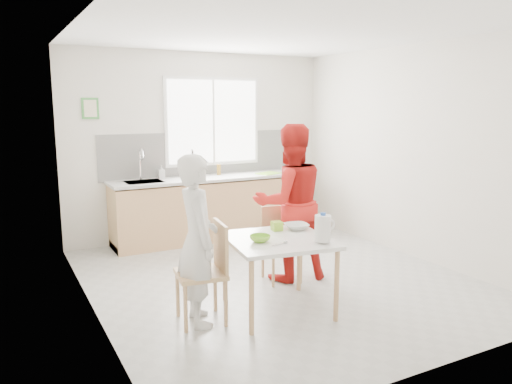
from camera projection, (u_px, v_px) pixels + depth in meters
ground at (276, 278)px, 5.67m from camera, size 4.50×4.50×0.00m
room_shell at (278, 133)px, 5.39m from camera, size 4.50×4.50×4.50m
window at (213, 122)px, 7.41m from camera, size 1.50×0.06×1.30m
backsplash at (201, 154)px, 7.41m from camera, size 3.00×0.02×0.65m
picture_frame at (90, 108)px, 6.56m from camera, size 0.22×0.03×0.28m
kitchen_counter at (209, 211)px, 7.29m from camera, size 2.84×0.64×1.37m
dining_table at (278, 246)px, 4.70m from camera, size 1.05×1.05×0.71m
chair_left at (208, 268)px, 4.49m from camera, size 0.48×0.48×0.91m
chair_far at (280, 240)px, 5.60m from camera, size 0.43×0.43×0.83m
person_white at (197, 240)px, 4.42m from camera, size 0.45×0.61×1.53m
person_red at (290, 203)px, 5.54m from camera, size 0.94×0.78×1.75m
bowl_green at (260, 238)px, 4.57m from camera, size 0.22×0.22×0.06m
bowl_white at (296, 227)px, 5.01m from camera, size 0.27×0.27×0.06m
milk_jug at (323, 228)px, 4.51m from camera, size 0.20×0.15×0.26m
green_box at (277, 226)px, 4.97m from camera, size 0.11×0.11×0.09m
spoon at (279, 244)px, 4.45m from camera, size 0.16×0.04×0.01m
cutting_board at (269, 173)px, 7.53m from camera, size 0.41×0.35×0.01m
wine_bottle_a at (192, 166)px, 7.21m from camera, size 0.07×0.07×0.32m
wine_bottle_b at (193, 166)px, 7.25m from camera, size 0.07×0.07×0.30m
jar_amber at (219, 170)px, 7.39m from camera, size 0.06×0.06×0.16m
soap_bottle at (161, 172)px, 7.02m from camera, size 0.09×0.09×0.19m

